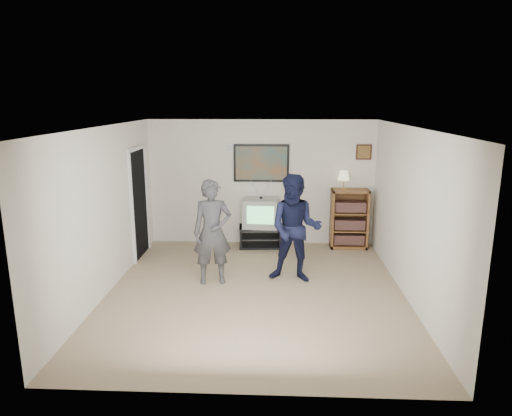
# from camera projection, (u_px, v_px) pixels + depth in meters

# --- Properties ---
(room_shell) EXTENTS (4.51, 5.00, 2.51)m
(room_shell) POSITION_uv_depth(u_px,v_px,m) (257.00, 208.00, 7.04)
(room_shell) COLOR #7D624F
(room_shell) RESTS_ON ground
(media_stand) EXTENTS (0.87, 0.52, 0.42)m
(media_stand) POSITION_uv_depth(u_px,v_px,m) (260.00, 236.00, 9.11)
(media_stand) COLOR black
(media_stand) RESTS_ON room_shell
(crt_television) EXTENTS (0.71, 0.62, 0.57)m
(crt_television) POSITION_uv_depth(u_px,v_px,m) (261.00, 213.00, 9.00)
(crt_television) COLOR #9B9B96
(crt_television) RESTS_ON media_stand
(bookshelf) EXTENTS (0.71, 0.41, 1.17)m
(bookshelf) POSITION_uv_depth(u_px,v_px,m) (349.00, 219.00, 8.99)
(bookshelf) COLOR brown
(bookshelf) RESTS_ON room_shell
(table_lamp) EXTENTS (0.23, 0.23, 0.37)m
(table_lamp) POSITION_uv_depth(u_px,v_px,m) (344.00, 180.00, 8.83)
(table_lamp) COLOR beige
(table_lamp) RESTS_ON bookshelf
(person_tall) EXTENTS (0.68, 0.52, 1.68)m
(person_tall) POSITION_uv_depth(u_px,v_px,m) (212.00, 232.00, 7.19)
(person_tall) COLOR #37373A
(person_tall) RESTS_ON room_shell
(person_short) EXTENTS (0.95, 0.79, 1.75)m
(person_short) POSITION_uv_depth(u_px,v_px,m) (295.00, 229.00, 7.25)
(person_short) COLOR black
(person_short) RESTS_ON room_shell
(controller_left) EXTENTS (0.07, 0.13, 0.04)m
(controller_left) POSITION_uv_depth(u_px,v_px,m) (217.00, 213.00, 7.29)
(controller_left) COLOR white
(controller_left) RESTS_ON person_tall
(controller_right) EXTENTS (0.05, 0.11, 0.03)m
(controller_right) POSITION_uv_depth(u_px,v_px,m) (294.00, 212.00, 7.43)
(controller_right) COLOR white
(controller_right) RESTS_ON person_short
(poster) EXTENTS (1.10, 0.03, 0.75)m
(poster) POSITION_uv_depth(u_px,v_px,m) (261.00, 163.00, 9.01)
(poster) COLOR black
(poster) RESTS_ON room_shell
(air_vent) EXTENTS (0.28, 0.02, 0.14)m
(air_vent) POSITION_uv_depth(u_px,v_px,m) (233.00, 148.00, 8.97)
(air_vent) COLOR white
(air_vent) RESTS_ON room_shell
(small_picture) EXTENTS (0.30, 0.03, 0.30)m
(small_picture) POSITION_uv_depth(u_px,v_px,m) (364.00, 152.00, 8.88)
(small_picture) COLOR #412014
(small_picture) RESTS_ON room_shell
(doorway) EXTENTS (0.03, 0.85, 2.00)m
(doorway) POSITION_uv_depth(u_px,v_px,m) (139.00, 204.00, 8.41)
(doorway) COLOR black
(doorway) RESTS_ON room_shell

